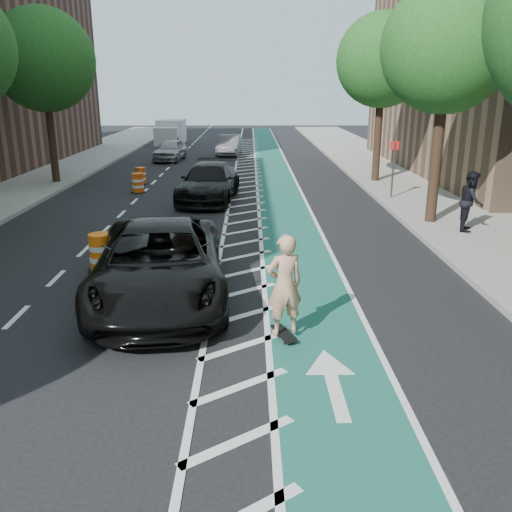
{
  "coord_description": "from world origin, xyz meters",
  "views": [
    {
      "loc": [
        1.67,
        -10.42,
        4.56
      ],
      "look_at": [
        1.79,
        0.7,
        1.1
      ],
      "focal_mm": 38.0,
      "sensor_mm": 36.0,
      "label": 1
    }
  ],
  "objects_px": {
    "barrel_a": "(101,253)",
    "skateboarder": "(284,285)",
    "suv_near": "(159,263)",
    "suv_far": "(209,182)"
  },
  "relations": [
    {
      "from": "skateboarder",
      "to": "suv_far",
      "type": "distance_m",
      "value": 13.43
    },
    {
      "from": "skateboarder",
      "to": "suv_far",
      "type": "bearing_deg",
      "value": -98.86
    },
    {
      "from": "suv_near",
      "to": "barrel_a",
      "type": "distance_m",
      "value": 2.74
    },
    {
      "from": "skateboarder",
      "to": "barrel_a",
      "type": "distance_m",
      "value": 6.07
    },
    {
      "from": "suv_near",
      "to": "suv_far",
      "type": "relative_size",
      "value": 1.15
    },
    {
      "from": "barrel_a",
      "to": "suv_far",
      "type": "bearing_deg",
      "value": 76.88
    },
    {
      "from": "skateboarder",
      "to": "suv_far",
      "type": "relative_size",
      "value": 0.37
    },
    {
      "from": "suv_near",
      "to": "suv_far",
      "type": "xyz_separation_m",
      "value": [
        0.29,
        11.18,
        -0.08
      ]
    },
    {
      "from": "skateboarder",
      "to": "barrel_a",
      "type": "bearing_deg",
      "value": -60.84
    },
    {
      "from": "barrel_a",
      "to": "skateboarder",
      "type": "bearing_deg",
      "value": -41.86
    }
  ]
}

